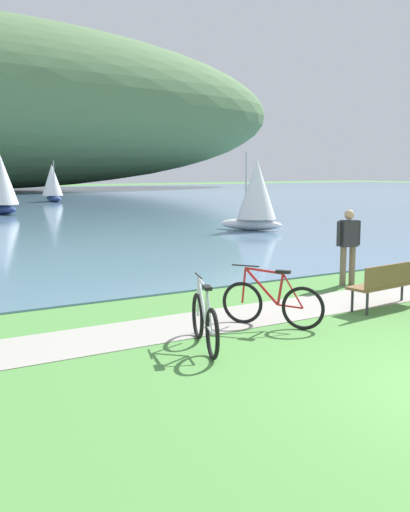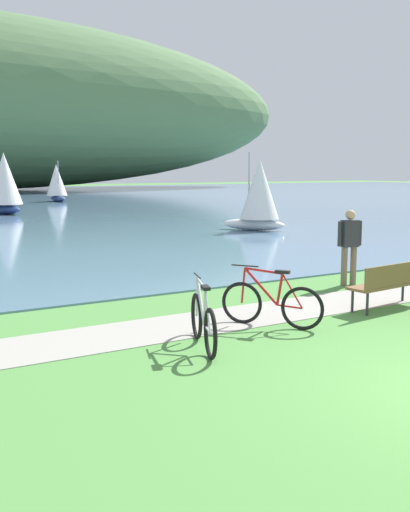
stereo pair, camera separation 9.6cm
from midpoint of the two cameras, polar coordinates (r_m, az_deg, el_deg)
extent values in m
cube|color=#A39E93|center=(11.10, 5.15, -5.45)|extent=(60.00, 1.50, 0.01)
cube|color=brown|center=(11.99, 16.84, -2.58)|extent=(1.84, 0.65, 0.05)
cube|color=brown|center=(11.83, 17.71, -1.65)|extent=(1.80, 0.22, 0.40)
cylinder|color=#2D2D33|center=(11.53, 13.87, -4.02)|extent=(0.05, 0.05, 0.45)
cylinder|color=#2D2D33|center=(12.74, 18.23, -3.06)|extent=(0.05, 0.05, 0.45)
cylinder|color=#2D2D33|center=(11.33, 15.18, -4.29)|extent=(0.05, 0.05, 0.45)
torus|color=black|center=(9.44, -0.49, -5.63)|extent=(0.31, 0.70, 0.72)
torus|color=black|center=(8.44, 0.84, -7.29)|extent=(0.31, 0.70, 0.72)
cylinder|color=silver|center=(9.05, -0.10, -4.22)|extent=(0.25, 0.58, 0.61)
cylinder|color=silver|center=(8.96, -0.05, -2.62)|extent=(0.27, 0.63, 0.09)
cylinder|color=silver|center=(8.74, 0.31, -4.83)|extent=(0.08, 0.13, 0.54)
cylinder|color=silver|center=(8.64, 0.54, -6.86)|extent=(0.18, 0.41, 0.05)
cylinder|color=silver|center=(8.54, 0.60, -5.21)|extent=(0.15, 0.36, 0.56)
cylinder|color=silver|center=(9.35, -0.47, -3.88)|extent=(0.06, 0.09, 0.60)
cube|color=black|center=(8.64, 0.37, -2.98)|extent=(0.18, 0.26, 0.05)
cylinder|color=black|center=(9.26, -0.44, -1.85)|extent=(0.19, 0.46, 0.02)
torus|color=black|center=(10.37, 3.73, -4.39)|extent=(0.46, 0.63, 0.72)
torus|color=black|center=(10.07, 9.37, -4.87)|extent=(0.46, 0.63, 0.72)
cylinder|color=red|center=(10.20, 5.53, -2.85)|extent=(0.38, 0.52, 0.61)
cylinder|color=red|center=(10.14, 5.76, -1.39)|extent=(0.41, 0.56, 0.09)
cylinder|color=red|center=(10.11, 7.29, -3.12)|extent=(0.11, 0.13, 0.54)
cylinder|color=red|center=(10.12, 8.20, -4.72)|extent=(0.27, 0.37, 0.05)
cylinder|color=red|center=(10.05, 8.45, -3.26)|extent=(0.23, 0.32, 0.56)
cylinder|color=red|center=(10.30, 3.87, -2.78)|extent=(0.08, 0.09, 0.60)
cube|color=black|center=(10.04, 7.54, -1.49)|extent=(0.22, 0.25, 0.05)
cylinder|color=black|center=(10.23, 4.02, -0.92)|extent=(0.29, 0.41, 0.02)
cylinder|color=#72604C|center=(14.06, 13.08, -0.95)|extent=(0.14, 0.14, 0.88)
cylinder|color=#72604C|center=(14.19, 13.90, -0.89)|extent=(0.14, 0.14, 0.88)
cube|color=#2D2D33|center=(14.03, 13.59, 2.07)|extent=(0.42, 0.29, 0.60)
sphere|color=tan|center=(13.99, 13.65, 3.78)|extent=(0.22, 0.22, 0.22)
cylinder|color=#2D2D33|center=(13.89, 12.69, 2.04)|extent=(0.09, 0.09, 0.56)
cylinder|color=#2D2D33|center=(14.17, 14.47, 2.10)|extent=(0.09, 0.09, 0.56)
ellipsoid|color=navy|center=(37.18, -18.33, 4.20)|extent=(1.92, 3.39, 0.57)
cone|color=white|center=(36.85, -18.19, 6.91)|extent=(2.46, 2.46, 2.94)
ellipsoid|color=white|center=(25.98, 4.66, 2.97)|extent=(2.20, 2.76, 0.49)
cylinder|color=#B2B2B2|center=(25.96, 4.25, 6.60)|extent=(0.07, 0.07, 2.79)
cone|color=white|center=(25.80, 5.25, 6.26)|extent=(2.30, 2.30, 2.51)
ellipsoid|color=navy|center=(50.25, -13.53, 5.25)|extent=(0.82, 2.78, 0.48)
cylinder|color=#B2B2B2|center=(49.99, -13.51, 7.10)|extent=(0.07, 0.07, 2.76)
cone|color=white|center=(50.44, -13.68, 6.94)|extent=(1.67, 1.67, 2.49)
camera|label=1|loc=(0.05, -89.76, 0.03)|focal=42.74mm
camera|label=2|loc=(0.05, 90.24, -0.03)|focal=42.74mm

